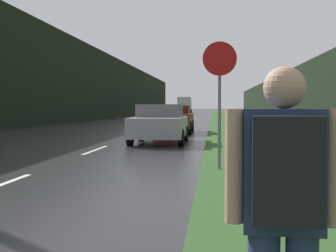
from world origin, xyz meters
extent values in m
cube|color=#2D5123|center=(6.52, 40.00, 0.01)|extent=(6.00, 240.00, 0.02)
cube|color=silver|center=(0.00, 14.30, 0.00)|extent=(0.12, 3.00, 0.01)
cube|color=silver|center=(0.00, 21.30, 0.00)|extent=(0.12, 3.00, 0.01)
cube|color=silver|center=(0.00, 28.30, 0.00)|extent=(0.12, 3.00, 0.01)
cube|color=black|center=(-9.52, 50.00, 3.81)|extent=(2.00, 140.00, 7.62)
cube|color=black|center=(12.52, 50.00, 2.59)|extent=(2.00, 140.00, 5.18)
cylinder|color=slate|center=(3.95, 9.93, 1.05)|extent=(0.07, 0.07, 2.10)
cylinder|color=#B71414|center=(3.95, 9.93, 2.48)|extent=(0.76, 0.02, 0.76)
cube|color=navy|center=(4.15, 1.73, 1.11)|extent=(0.39, 0.24, 0.59)
sphere|color=tan|center=(4.15, 1.73, 1.50)|extent=(0.20, 0.20, 0.20)
cylinder|color=tan|center=(3.91, 1.74, 1.13)|extent=(0.09, 0.09, 0.55)
cylinder|color=tan|center=(4.38, 1.71, 1.13)|extent=(0.09, 0.09, 0.55)
cube|color=black|center=(4.13, 1.53, 1.14)|extent=(0.31, 0.20, 0.47)
cube|color=#9E9EA3|center=(1.76, 17.25, 0.64)|extent=(1.94, 4.08, 0.73)
cube|color=#5E5E61|center=(1.76, 17.45, 1.25)|extent=(1.65, 1.84, 0.49)
cylinder|color=black|center=(2.68, 15.99, 0.30)|extent=(0.20, 0.61, 0.61)
cylinder|color=black|center=(0.84, 15.99, 0.30)|extent=(0.20, 0.61, 0.61)
cylinder|color=black|center=(2.68, 18.52, 0.30)|extent=(0.20, 0.61, 0.61)
cylinder|color=black|center=(0.84, 18.52, 0.30)|extent=(0.20, 0.61, 0.61)
cube|color=maroon|center=(1.76, 24.45, 0.67)|extent=(1.79, 4.79, 0.73)
cube|color=#40120F|center=(1.76, 24.69, 1.25)|extent=(1.53, 2.16, 0.43)
cylinder|color=black|center=(2.61, 22.97, 0.34)|extent=(0.20, 0.67, 0.67)
cylinder|color=black|center=(0.91, 22.97, 0.34)|extent=(0.20, 0.67, 0.67)
cylinder|color=black|center=(2.61, 25.94, 0.34)|extent=(0.20, 0.67, 0.67)
cylinder|color=black|center=(0.91, 25.94, 0.34)|extent=(0.20, 0.67, 0.67)
cube|color=#4C514C|center=(-1.76, 53.76, 0.61)|extent=(1.87, 4.30, 0.61)
cube|color=#2D302D|center=(-1.76, 53.54, 1.17)|extent=(1.59, 1.93, 0.53)
cylinder|color=black|center=(-2.65, 55.09, 0.33)|extent=(0.20, 0.67, 0.67)
cylinder|color=black|center=(-0.87, 55.09, 0.33)|extent=(0.20, 0.67, 0.67)
cylinder|color=black|center=(-2.65, 52.42, 0.33)|extent=(0.20, 0.67, 0.67)
cylinder|color=black|center=(-0.87, 52.42, 0.33)|extent=(0.20, 0.67, 0.67)
cube|color=gray|center=(-1.76, 93.70, 1.47)|extent=(2.28, 2.47, 2.12)
cube|color=silver|center=(-1.76, 90.08, 1.82)|extent=(2.41, 4.78, 2.83)
cylinder|color=black|center=(-2.90, 93.45, 0.45)|extent=(0.28, 0.90, 0.90)
cylinder|color=black|center=(-0.62, 93.45, 0.45)|extent=(0.28, 0.90, 0.90)
cylinder|color=black|center=(-2.90, 88.88, 0.45)|extent=(0.28, 0.90, 0.90)
cylinder|color=black|center=(-0.62, 88.88, 0.45)|extent=(0.28, 0.90, 0.90)
camera|label=1|loc=(3.81, -0.54, 1.41)|focal=50.00mm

